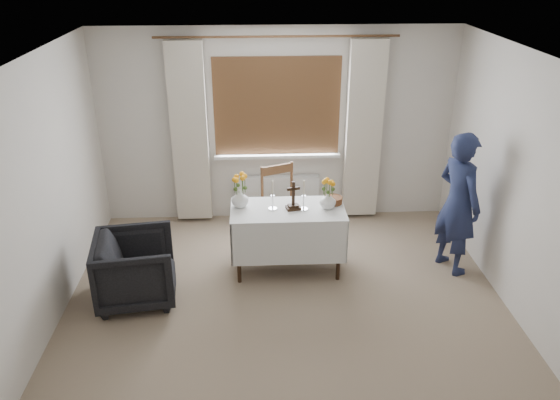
# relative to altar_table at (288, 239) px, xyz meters

# --- Properties ---
(ground) EXTENTS (5.00, 5.00, 0.00)m
(ground) POSITION_rel_altar_table_xyz_m (-0.05, -1.12, -0.38)
(ground) COLOR gray
(ground) RESTS_ON ground
(altar_table) EXTENTS (1.24, 0.64, 0.76)m
(altar_table) POSITION_rel_altar_table_xyz_m (0.00, 0.00, 0.00)
(altar_table) COLOR white
(altar_table) RESTS_ON ground
(wooden_chair) EXTENTS (0.59, 0.59, 0.99)m
(wooden_chair) POSITION_rel_altar_table_xyz_m (-0.01, 0.56, 0.11)
(wooden_chair) COLOR brown
(wooden_chair) RESTS_ON ground
(armchair) EXTENTS (0.89, 0.87, 0.72)m
(armchair) POSITION_rel_altar_table_xyz_m (-1.58, -0.49, -0.02)
(armchair) COLOR black
(armchair) RESTS_ON ground
(person) EXTENTS (0.59, 0.70, 1.62)m
(person) POSITION_rel_altar_table_xyz_m (1.85, -0.05, 0.43)
(person) COLOR navy
(person) RESTS_ON ground
(radiator) EXTENTS (1.10, 0.10, 0.60)m
(radiator) POSITION_rel_altar_table_xyz_m (-0.05, 1.30, -0.08)
(radiator) COLOR silver
(radiator) RESTS_ON ground
(wooden_cross) EXTENTS (0.17, 0.14, 0.32)m
(wooden_cross) POSITION_rel_altar_table_xyz_m (0.06, -0.01, 0.54)
(wooden_cross) COLOR black
(wooden_cross) RESTS_ON altar_table
(candlestick_left) EXTENTS (0.12, 0.12, 0.33)m
(candlestick_left) POSITION_rel_altar_table_xyz_m (-0.16, 0.00, 0.55)
(candlestick_left) COLOR silver
(candlestick_left) RESTS_ON altar_table
(candlestick_right) EXTENTS (0.13, 0.13, 0.34)m
(candlestick_right) POSITION_rel_altar_table_xyz_m (0.17, -0.02, 0.55)
(candlestick_right) COLOR silver
(candlestick_right) RESTS_ON altar_table
(flower_vase_left) EXTENTS (0.23, 0.23, 0.20)m
(flower_vase_left) POSITION_rel_altar_table_xyz_m (-0.52, 0.08, 0.48)
(flower_vase_left) COLOR white
(flower_vase_left) RESTS_ON altar_table
(flower_vase_right) EXTENTS (0.23, 0.23, 0.18)m
(flower_vase_right) POSITION_rel_altar_table_xyz_m (0.43, -0.00, 0.47)
(flower_vase_right) COLOR white
(flower_vase_right) RESTS_ON altar_table
(wicker_basket) EXTENTS (0.22, 0.22, 0.08)m
(wicker_basket) POSITION_rel_altar_table_xyz_m (0.51, 0.12, 0.42)
(wicker_basket) COLOR brown
(wicker_basket) RESTS_ON altar_table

